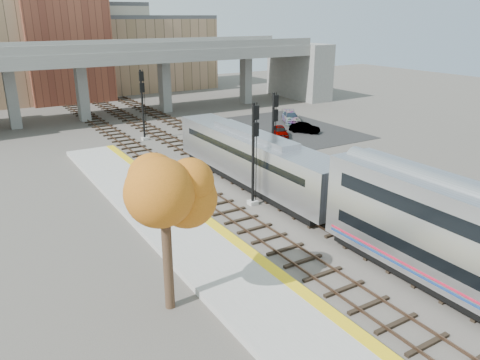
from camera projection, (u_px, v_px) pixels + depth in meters
ground at (376, 264)px, 24.90m from camera, size 160.00×160.00×0.00m
platform at (264, 303)px, 21.28m from camera, size 4.50×60.00×0.35m
yellow_strip at (297, 287)px, 22.16m from camera, size 0.70×60.00×0.01m
tracks at (260, 190)px, 35.40m from camera, size 10.70×95.00×0.25m
overpass at (149, 70)px, 61.62m from camera, size 54.00×12.00×9.50m
buildings_far at (79, 46)px, 76.49m from camera, size 43.00×21.00×20.60m
parking_lot at (280, 130)px, 54.32m from camera, size 14.00×18.00×0.04m
locomotive at (253, 158)px, 35.64m from camera, size 3.02×19.05×4.10m
signal_mast_near at (254, 156)px, 31.53m from camera, size 0.60×0.64×7.17m
signal_mast_mid at (273, 138)px, 36.40m from camera, size 0.60×0.64×7.03m
signal_mast_far at (143, 106)px, 48.52m from camera, size 0.60×0.64×7.35m
tree at (163, 187)px, 19.34m from camera, size 3.60×3.60×7.87m
car_a at (280, 131)px, 50.86m from camera, size 2.75×3.78×1.19m
car_b at (305, 128)px, 52.57m from camera, size 2.89×3.43×1.11m
car_c at (291, 117)px, 57.65m from camera, size 3.64×4.81×1.30m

